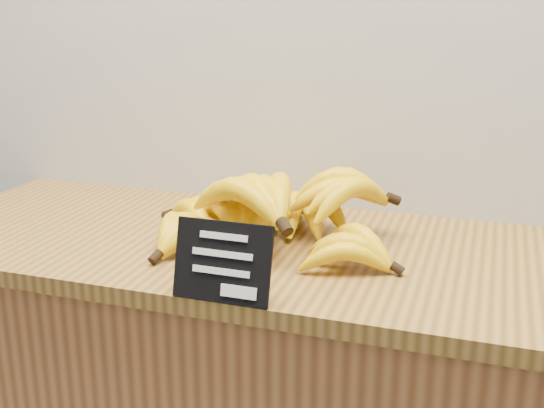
{
  "coord_description": "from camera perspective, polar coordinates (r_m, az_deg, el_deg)",
  "views": [
    {
      "loc": [
        0.38,
        1.63,
        1.37
      ],
      "look_at": [
        0.02,
        2.7,
        1.02
      ],
      "focal_mm": 45.0,
      "sensor_mm": 36.0,
      "label": 1
    }
  ],
  "objects": [
    {
      "name": "counter_top",
      "position": [
        1.26,
        0.72,
        -3.94
      ],
      "size": [
        1.42,
        0.54,
        0.03
      ],
      "primitive_type": "cube",
      "color": "olive",
      "rests_on": "counter"
    },
    {
      "name": "chalkboard_sign",
      "position": [
        1.01,
        -4.17,
        -4.86
      ],
      "size": [
        0.15,
        0.04,
        0.12
      ],
      "primitive_type": "cube",
      "rotation": [
        -0.27,
        0.0,
        0.0
      ],
      "color": "black",
      "rests_on": "counter_top"
    },
    {
      "name": "banana_pile",
      "position": [
        1.24,
        -0.66,
        -0.82
      ],
      "size": [
        0.49,
        0.37,
        0.13
      ],
      "color": "yellow",
      "rests_on": "counter_top"
    }
  ]
}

